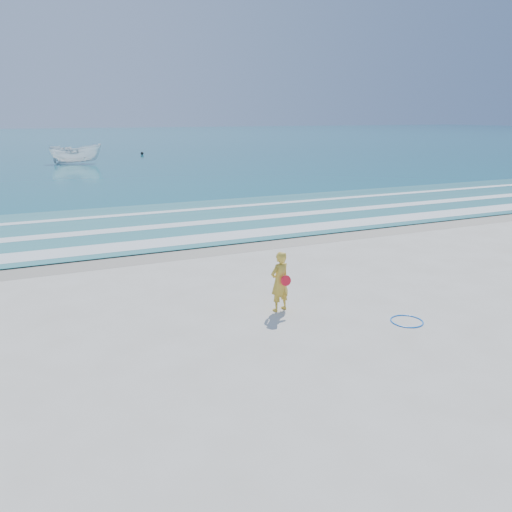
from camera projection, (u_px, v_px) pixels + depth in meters
name	position (u px, v px, depth m)	size (l,w,h in m)	color
ground	(327.00, 348.00, 10.61)	(400.00, 400.00, 0.00)	silver
wet_sand	(198.00, 249.00, 18.51)	(400.00, 2.40, 0.00)	#B2A893
ocean	(55.00, 139.00, 102.80)	(400.00, 190.00, 0.04)	#19727F
shallow	(164.00, 222.00, 22.89)	(400.00, 10.00, 0.01)	#59B7AD
foam_near	(188.00, 240.00, 19.64)	(400.00, 1.40, 0.01)	white
foam_mid	(169.00, 226.00, 22.19)	(400.00, 0.90, 0.01)	white
foam_far	(152.00, 213.00, 25.09)	(400.00, 0.60, 0.01)	white
hoop	(407.00, 321.00, 11.98)	(0.78, 0.78, 0.03)	#0D74F3
boat	(76.00, 154.00, 50.41)	(1.91, 5.08, 1.96)	white
buoy	(142.00, 153.00, 61.78)	(0.37, 0.37, 0.37)	black
woman	(280.00, 281.00, 12.49)	(0.64, 0.51, 1.54)	gold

